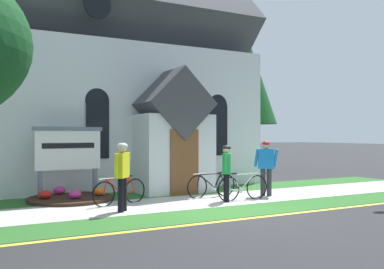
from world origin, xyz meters
TOP-DOWN VIEW (x-y plane):
  - ground at (0.00, 4.00)m, footprint 140.00×140.00m
  - sidewalk_slab at (-2.14, 1.90)m, footprint 32.00×2.30m
  - grass_verge at (-2.14, 0.02)m, footprint 32.00×1.46m
  - church_lawn at (-2.14, 3.94)m, footprint 24.00×1.79m
  - curb_paint_stripe at (-2.14, -0.86)m, footprint 28.00×0.16m
  - church_building at (-2.71, 8.55)m, footprint 13.69×9.93m
  - church_sign at (-3.22, 4.10)m, footprint 2.08×0.27m
  - flower_bed at (-3.22, 3.80)m, footprint 2.47×2.47m
  - bicycle_orange at (1.28, 1.47)m, footprint 1.74×0.08m
  - bicycle_silver at (-2.17, 2.39)m, footprint 1.66×0.53m
  - bicycle_blue at (0.80, 2.45)m, footprint 1.79×0.20m
  - cyclist_in_orange_jersey at (0.71, 1.47)m, footprint 0.42×0.56m
  - cyclist_in_red_jersey at (-2.47, 1.31)m, footprint 0.53×0.55m
  - cyclist_in_green_jersey at (2.39, 1.80)m, footprint 0.54×0.60m
  - roadside_conifer at (7.31, 9.96)m, footprint 3.35×3.35m
  - distant_hill at (2.37, 69.33)m, footprint 79.05×54.12m

SIDE VIEW (x-z plane):
  - ground at x=0.00m, z-range 0.00..0.00m
  - distant_hill at x=2.37m, z-range -12.35..12.35m
  - curb_paint_stripe at x=-2.14m, z-range 0.00..0.01m
  - grass_verge at x=-2.14m, z-range 0.00..0.01m
  - church_lawn at x=-2.14m, z-range 0.00..0.01m
  - sidewalk_slab at x=-2.14m, z-range 0.00..0.01m
  - flower_bed at x=-3.22m, z-range -0.09..0.25m
  - bicycle_silver at x=-2.17m, z-range -0.04..0.77m
  - bicycle_blue at x=0.80m, z-range -0.02..0.76m
  - bicycle_orange at x=1.28m, z-range -0.04..0.80m
  - cyclist_in_orange_jersey at x=0.71m, z-range 0.13..1.76m
  - cyclist_in_red_jersey at x=-2.47m, z-range 0.16..1.88m
  - cyclist_in_green_jersey at x=2.39m, z-range 0.16..1.89m
  - church_sign at x=-3.22m, z-range 0.35..2.52m
  - church_building at x=-2.71m, z-range -2.01..11.39m
  - roadside_conifer at x=7.31m, z-range 1.23..8.77m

